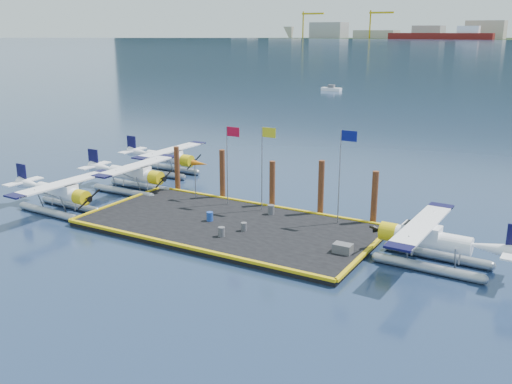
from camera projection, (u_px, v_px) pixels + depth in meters
ground at (229, 229)px, 39.37m from camera, size 4000.00×4000.00×0.00m
dock at (228, 226)px, 39.31m from camera, size 20.00×10.00×0.40m
dock_bumpers at (228, 222)px, 39.24m from camera, size 20.25×10.25×0.18m
seaplane_a at (61, 195)px, 42.53m from camera, size 8.16×8.99×3.20m
seaplane_b at (134, 176)px, 47.83m from camera, size 8.29×9.13×3.26m
seaplane_c at (168, 160)px, 53.93m from camera, size 8.30×9.14×3.26m
seaplane_d at (428, 242)px, 32.99m from camera, size 8.43×9.28×3.31m
drum_0 at (210, 216)px, 39.74m from camera, size 0.45×0.45×0.64m
drum_1 at (221, 232)px, 36.72m from camera, size 0.45×0.45×0.63m
drum_2 at (244, 227)px, 37.75m from camera, size 0.40×0.40×0.57m
drum_5 at (271, 210)px, 41.17m from camera, size 0.48×0.48×0.68m
crate at (343, 248)px, 34.05m from camera, size 1.12×0.74×0.56m
flagpole_red at (229, 153)px, 42.43m from camera, size 1.14×0.08×6.00m
flagpole_yellow at (264, 156)px, 40.96m from camera, size 1.14×0.08×6.20m
flagpole_blue at (343, 163)px, 38.04m from camera, size 1.14×0.08×6.50m
windsock at (200, 164)px, 44.07m from camera, size 1.40×0.44×3.12m
piling_0 at (177, 170)px, 47.40m from camera, size 0.44×0.44×4.00m
piling_1 at (222, 176)px, 45.21m from camera, size 0.44×0.44×4.20m
piling_2 at (272, 186)px, 43.11m from camera, size 0.44×0.44×3.80m
piling_3 at (321, 190)px, 41.12m from camera, size 0.44×0.44×4.30m
piling_4 at (374, 199)px, 39.24m from camera, size 0.44×0.44×4.00m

